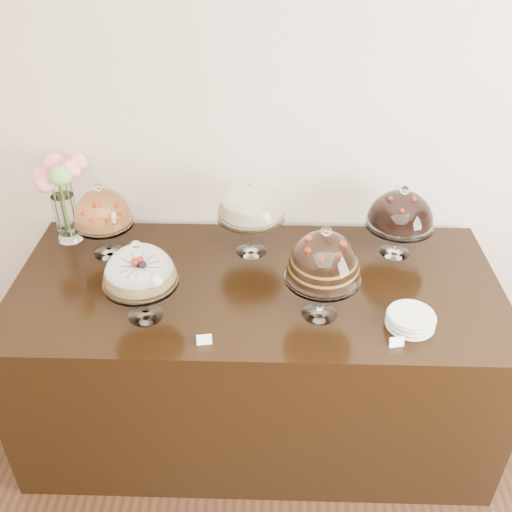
{
  "coord_description": "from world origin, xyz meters",
  "views": [
    {
      "loc": [
        -0.05,
        0.4,
        2.46
      ],
      "look_at": [
        -0.11,
        2.4,
        1.08
      ],
      "focal_mm": 40.0,
      "sensor_mm": 36.0,
      "label": 1
    }
  ],
  "objects_px": {
    "cake_stand_choco_layer": "(324,260)",
    "cake_stand_fruit_tart": "(102,211)",
    "cake_stand_cheesecake": "(251,204)",
    "flower_vase": "(60,188)",
    "cake_stand_dark_choco": "(401,212)",
    "plate_stack": "(411,320)",
    "cake_stand_sugar_sponge": "(139,269)",
    "display_counter": "(256,355)"
  },
  "relations": [
    {
      "from": "display_counter",
      "to": "cake_stand_cheesecake",
      "type": "distance_m",
      "value": 0.75
    },
    {
      "from": "display_counter",
      "to": "flower_vase",
      "type": "relative_size",
      "value": 4.88
    },
    {
      "from": "cake_stand_dark_choco",
      "to": "plate_stack",
      "type": "distance_m",
      "value": 0.57
    },
    {
      "from": "cake_stand_dark_choco",
      "to": "cake_stand_sugar_sponge",
      "type": "bearing_deg",
      "value": -155.77
    },
    {
      "from": "cake_stand_choco_layer",
      "to": "plate_stack",
      "type": "height_order",
      "value": "cake_stand_choco_layer"
    },
    {
      "from": "cake_stand_choco_layer",
      "to": "cake_stand_cheesecake",
      "type": "height_order",
      "value": "cake_stand_choco_layer"
    },
    {
      "from": "plate_stack",
      "to": "cake_stand_choco_layer",
      "type": "bearing_deg",
      "value": 169.78
    },
    {
      "from": "cake_stand_choco_layer",
      "to": "cake_stand_dark_choco",
      "type": "distance_m",
      "value": 0.62
    },
    {
      "from": "flower_vase",
      "to": "plate_stack",
      "type": "height_order",
      "value": "flower_vase"
    },
    {
      "from": "cake_stand_dark_choco",
      "to": "flower_vase",
      "type": "bearing_deg",
      "value": 177.24
    },
    {
      "from": "cake_stand_cheesecake",
      "to": "cake_stand_dark_choco",
      "type": "height_order",
      "value": "cake_stand_cheesecake"
    },
    {
      "from": "display_counter",
      "to": "plate_stack",
      "type": "xyz_separation_m",
      "value": [
        0.64,
        -0.27,
        0.48
      ]
    },
    {
      "from": "cake_stand_fruit_tart",
      "to": "cake_stand_dark_choco",
      "type": "bearing_deg",
      "value": 1.75
    },
    {
      "from": "cake_stand_fruit_tart",
      "to": "cake_stand_choco_layer",
      "type": "bearing_deg",
      "value": -23.48
    },
    {
      "from": "cake_stand_cheesecake",
      "to": "display_counter",
      "type": "bearing_deg",
      "value": -82.67
    },
    {
      "from": "cake_stand_dark_choco",
      "to": "flower_vase",
      "type": "xyz_separation_m",
      "value": [
        -1.61,
        0.08,
        0.06
      ]
    },
    {
      "from": "display_counter",
      "to": "cake_stand_cheesecake",
      "type": "bearing_deg",
      "value": 97.33
    },
    {
      "from": "cake_stand_sugar_sponge",
      "to": "cake_stand_dark_choco",
      "type": "height_order",
      "value": "cake_stand_sugar_sponge"
    },
    {
      "from": "cake_stand_choco_layer",
      "to": "flower_vase",
      "type": "height_order",
      "value": "flower_vase"
    },
    {
      "from": "cake_stand_cheesecake",
      "to": "plate_stack",
      "type": "distance_m",
      "value": 0.88
    },
    {
      "from": "cake_stand_cheesecake",
      "to": "flower_vase",
      "type": "height_order",
      "value": "flower_vase"
    },
    {
      "from": "cake_stand_cheesecake",
      "to": "plate_stack",
      "type": "height_order",
      "value": "cake_stand_cheesecake"
    },
    {
      "from": "display_counter",
      "to": "cake_stand_sugar_sponge",
      "type": "bearing_deg",
      "value": -152.28
    },
    {
      "from": "cake_stand_sugar_sponge",
      "to": "cake_stand_cheesecake",
      "type": "xyz_separation_m",
      "value": [
        0.42,
        0.5,
        0.02
      ]
    },
    {
      "from": "plate_stack",
      "to": "cake_stand_fruit_tart",
      "type": "bearing_deg",
      "value": 159.89
    },
    {
      "from": "flower_vase",
      "to": "plate_stack",
      "type": "xyz_separation_m",
      "value": [
        1.58,
        -0.62,
        -0.25
      ]
    },
    {
      "from": "cake_stand_dark_choco",
      "to": "plate_stack",
      "type": "bearing_deg",
      "value": -93.31
    },
    {
      "from": "cake_stand_sugar_sponge",
      "to": "cake_stand_dark_choco",
      "type": "distance_m",
      "value": 1.23
    },
    {
      "from": "cake_stand_choco_layer",
      "to": "cake_stand_cheesecake",
      "type": "distance_m",
      "value": 0.56
    },
    {
      "from": "cake_stand_choco_layer",
      "to": "flower_vase",
      "type": "xyz_separation_m",
      "value": [
        -1.22,
        0.55,
        0.01
      ]
    },
    {
      "from": "cake_stand_fruit_tart",
      "to": "cake_stand_cheesecake",
      "type": "bearing_deg",
      "value": 2.73
    },
    {
      "from": "cake_stand_choco_layer",
      "to": "cake_stand_fruit_tart",
      "type": "bearing_deg",
      "value": 156.52
    },
    {
      "from": "cake_stand_dark_choco",
      "to": "flower_vase",
      "type": "height_order",
      "value": "flower_vase"
    },
    {
      "from": "cake_stand_fruit_tart",
      "to": "flower_vase",
      "type": "distance_m",
      "value": 0.26
    },
    {
      "from": "flower_vase",
      "to": "plate_stack",
      "type": "relative_size",
      "value": 2.33
    },
    {
      "from": "cake_stand_dark_choco",
      "to": "plate_stack",
      "type": "height_order",
      "value": "cake_stand_dark_choco"
    },
    {
      "from": "cake_stand_dark_choco",
      "to": "flower_vase",
      "type": "distance_m",
      "value": 1.62
    },
    {
      "from": "cake_stand_cheesecake",
      "to": "flower_vase",
      "type": "relative_size",
      "value": 0.87
    },
    {
      "from": "display_counter",
      "to": "cake_stand_fruit_tart",
      "type": "xyz_separation_m",
      "value": [
        -0.72,
        0.22,
        0.68
      ]
    },
    {
      "from": "cake_stand_sugar_sponge",
      "to": "flower_vase",
      "type": "bearing_deg",
      "value": 130.04
    },
    {
      "from": "display_counter",
      "to": "plate_stack",
      "type": "relative_size",
      "value": 11.39
    },
    {
      "from": "cake_stand_sugar_sponge",
      "to": "cake_stand_choco_layer",
      "type": "distance_m",
      "value": 0.73
    }
  ]
}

